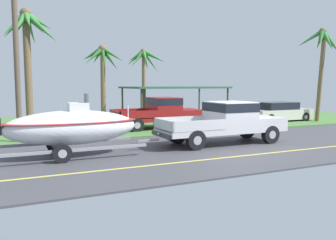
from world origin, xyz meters
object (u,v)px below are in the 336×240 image
(pickup_truck_towing, at_px, (229,120))
(utility_pole, at_px, (16,44))
(boat_on_trailer, at_px, (71,127))
(carport_awning, at_px, (174,88))
(parked_sedan_near, at_px, (279,112))
(parked_pickup_background, at_px, (163,111))
(palm_tree_near_right, at_px, (102,63))
(palm_tree_mid, at_px, (144,64))
(palm_tree_far_left, at_px, (323,48))
(palm_tree_near_left, at_px, (28,37))

(pickup_truck_towing, relative_size, utility_pole, 0.71)
(boat_on_trailer, distance_m, carport_awning, 15.74)
(boat_on_trailer, xyz_separation_m, parked_sedan_near, (15.34, 6.13, -0.40))
(parked_pickup_background, xyz_separation_m, palm_tree_near_right, (-1.53, 8.19, 3.23))
(parked_sedan_near, height_order, palm_tree_mid, palm_tree_mid)
(palm_tree_near_right, height_order, palm_tree_far_left, palm_tree_far_left)
(palm_tree_near_left, relative_size, palm_tree_far_left, 1.02)
(pickup_truck_towing, xyz_separation_m, palm_tree_near_left, (-7.82, 7.13, 4.05))
(carport_awning, height_order, palm_tree_near_left, palm_tree_near_left)
(boat_on_trailer, bearing_deg, parked_sedan_near, 21.80)
(parked_pickup_background, xyz_separation_m, utility_pole, (-7.88, -1.89, 3.33))
(palm_tree_far_left, bearing_deg, boat_on_trailer, -165.36)
(boat_on_trailer, distance_m, parked_sedan_near, 16.52)
(utility_pole, bearing_deg, carport_awning, 34.99)
(boat_on_trailer, height_order, palm_tree_near_right, palm_tree_near_right)
(palm_tree_near_right, distance_m, palm_tree_far_left, 16.02)
(pickup_truck_towing, bearing_deg, palm_tree_mid, 85.92)
(palm_tree_near_left, height_order, palm_tree_mid, palm_tree_near_left)
(utility_pole, bearing_deg, pickup_truck_towing, -25.11)
(pickup_truck_towing, height_order, palm_tree_near_left, palm_tree_near_left)
(palm_tree_mid, bearing_deg, parked_sedan_near, -42.28)
(carport_awning, height_order, utility_pole, utility_pole)
(parked_pickup_background, bearing_deg, boat_on_trailer, -136.77)
(palm_tree_near_right, distance_m, utility_pole, 11.91)
(boat_on_trailer, distance_m, utility_pole, 5.42)
(palm_tree_near_right, relative_size, palm_tree_mid, 1.05)
(carport_awning, distance_m, palm_tree_near_left, 12.31)
(palm_tree_mid, bearing_deg, parked_pickup_background, -102.33)
(parked_pickup_background, bearing_deg, carport_awning, 59.11)
(boat_on_trailer, height_order, palm_tree_near_left, palm_tree_near_left)
(parked_sedan_near, height_order, palm_tree_near_left, palm_tree_near_left)
(parked_sedan_near, bearing_deg, utility_pole, -172.79)
(palm_tree_near_left, xyz_separation_m, palm_tree_near_right, (5.66, 6.93, -0.82))
(boat_on_trailer, distance_m, parked_pickup_background, 8.57)
(palm_tree_near_left, distance_m, utility_pole, 3.30)
(palm_tree_mid, bearing_deg, pickup_truck_towing, -94.08)
(pickup_truck_towing, distance_m, parked_pickup_background, 5.91)
(parked_pickup_background, distance_m, carport_awning, 7.39)
(parked_sedan_near, distance_m, carport_awning, 8.20)
(carport_awning, bearing_deg, parked_sedan_near, -48.12)
(pickup_truck_towing, xyz_separation_m, boat_on_trailer, (-6.88, -0.00, 0.04))
(palm_tree_mid, bearing_deg, carport_awning, -21.90)
(parked_pickup_background, distance_m, palm_tree_near_right, 8.93)
(pickup_truck_towing, distance_m, carport_awning, 12.57)
(parked_sedan_near, xyz_separation_m, utility_pole, (-16.97, -2.15, 3.69))
(palm_tree_near_left, height_order, utility_pole, utility_pole)
(parked_sedan_near, bearing_deg, palm_tree_near_right, 143.27)
(parked_pickup_background, relative_size, palm_tree_far_left, 0.85)
(parked_pickup_background, xyz_separation_m, palm_tree_near_left, (-7.19, 1.26, 4.05))
(palm_tree_near_left, bearing_deg, utility_pole, -102.30)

